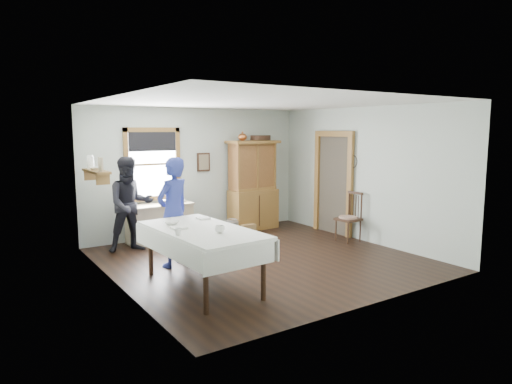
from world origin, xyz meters
TOP-DOWN VIEW (x-y plane):
  - room at (0.00, 0.00)m, footprint 5.01×5.01m
  - window at (-1.00, 2.47)m, footprint 1.18×0.07m
  - doorway at (2.46, 0.85)m, footprint 0.09×1.14m
  - wall_shelf at (-2.37, 1.54)m, footprint 0.24×1.00m
  - framed_picture at (0.15, 2.46)m, footprint 0.30×0.04m
  - rug_beater at (2.45, 0.30)m, footprint 0.01×0.27m
  - work_counter at (-0.99, 2.19)m, footprint 1.35×0.55m
  - china_hutch at (1.24, 2.17)m, footprint 1.19×0.59m
  - dining_table at (-1.49, -0.67)m, footprint 1.24×2.19m
  - spindle_chair at (2.19, 0.12)m, footprint 0.50×0.50m
  - pail at (0.46, 1.80)m, footprint 0.38×0.38m
  - wicker_basket at (0.90, 1.89)m, footprint 0.36×0.27m
  - woman_blue at (-1.42, 0.50)m, footprint 0.72×0.61m
  - figure_dark at (-1.71, 1.80)m, footprint 0.85×0.69m
  - table_cup_a at (-1.42, -1.06)m, footprint 0.17×0.17m
  - table_cup_b at (-1.94, -0.86)m, footprint 0.11×0.11m
  - table_bowl at (-1.73, -0.16)m, footprint 0.31×0.31m
  - counter_book at (-0.87, 2.23)m, footprint 0.16×0.21m
  - counter_bowl at (-0.52, 2.22)m, footprint 0.20×0.20m
  - shelf_bowl at (-2.37, 1.55)m, footprint 0.22×0.22m

SIDE VIEW (x-z plane):
  - wicker_basket at x=0.90m, z-range 0.00..0.20m
  - pail at x=0.46m, z-range 0.00..0.31m
  - work_counter at x=-0.99m, z-range 0.00..0.77m
  - dining_table at x=-1.49m, z-range 0.00..0.85m
  - spindle_chair at x=2.19m, z-range 0.00..1.01m
  - counter_book at x=-0.87m, z-range 0.77..0.79m
  - counter_bowl at x=-0.52m, z-range 0.77..0.82m
  - figure_dark at x=-1.71m, z-range 0.00..1.63m
  - woman_blue at x=-1.42m, z-range 0.00..1.67m
  - table_bowl at x=-1.73m, z-range 0.85..0.91m
  - table_cup_b at x=-1.94m, z-range 0.85..0.95m
  - table_cup_a at x=-1.42m, z-range 0.85..0.95m
  - china_hutch at x=1.24m, z-range 0.00..2.01m
  - doorway at x=2.46m, z-range 0.05..2.27m
  - room at x=0.00m, z-range 0.00..2.70m
  - framed_picture at x=0.15m, z-range 1.35..1.75m
  - wall_shelf at x=-2.37m, z-range 1.35..1.79m
  - shelf_bowl at x=-2.37m, z-range 1.57..1.62m
  - window at x=-1.00m, z-range 0.89..2.37m
  - rug_beater at x=2.45m, z-range 1.58..1.86m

